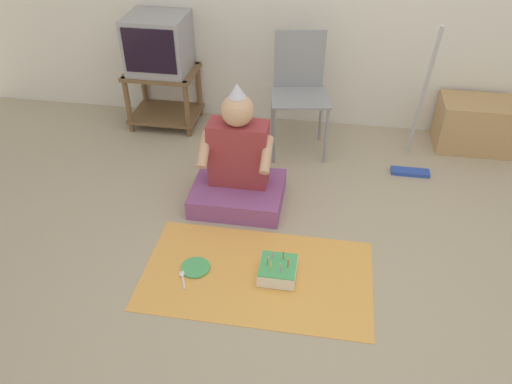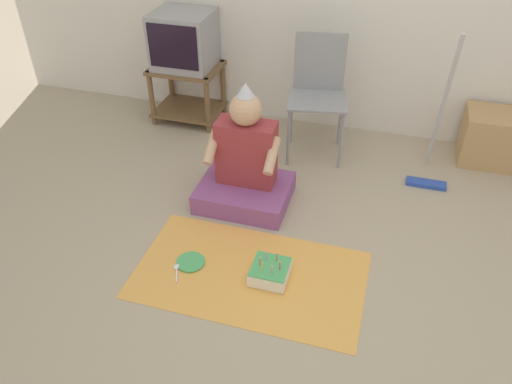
# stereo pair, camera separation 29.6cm
# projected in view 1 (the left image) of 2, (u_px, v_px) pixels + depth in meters

# --- Properties ---
(ground_plane) EXTENTS (16.00, 16.00, 0.00)m
(ground_plane) POSITION_uv_depth(u_px,v_px,m) (324.00, 284.00, 2.84)
(ground_plane) COLOR tan
(tv_stand) EXTENTS (0.57, 0.45, 0.48)m
(tv_stand) POSITION_uv_depth(u_px,v_px,m) (164.00, 92.00, 4.21)
(tv_stand) COLOR brown
(tv_stand) RESTS_ON ground_plane
(tv) EXTENTS (0.47, 0.43, 0.44)m
(tv) POSITION_uv_depth(u_px,v_px,m) (158.00, 44.00, 3.96)
(tv) COLOR #99999E
(tv) RESTS_ON tv_stand
(folding_chair) EXTENTS (0.49, 0.45, 0.91)m
(folding_chair) POSITION_uv_depth(u_px,v_px,m) (299.00, 84.00, 3.75)
(folding_chair) COLOR gray
(folding_chair) RESTS_ON ground_plane
(cardboard_box_stack) EXTENTS (0.57, 0.37, 0.40)m
(cardboard_box_stack) POSITION_uv_depth(u_px,v_px,m) (475.00, 124.00, 3.94)
(cardboard_box_stack) COLOR tan
(cardboard_box_stack) RESTS_ON ground_plane
(dust_mop) EXTENTS (0.28, 0.35, 1.11)m
(dust_mop) POSITION_uv_depth(u_px,v_px,m) (417.00, 132.00, 3.61)
(dust_mop) COLOR #2D4CB2
(dust_mop) RESTS_ON ground_plane
(person_seated) EXTENTS (0.61, 0.50, 0.86)m
(person_seated) POSITION_uv_depth(u_px,v_px,m) (238.00, 169.00, 3.32)
(person_seated) COLOR #8C4C8C
(person_seated) RESTS_ON ground_plane
(party_cloth) EXTENTS (1.33, 0.76, 0.01)m
(party_cloth) POSITION_uv_depth(u_px,v_px,m) (257.00, 275.00, 2.90)
(party_cloth) COLOR #EFA84C
(party_cloth) RESTS_ON ground_plane
(birthday_cake) EXTENTS (0.21, 0.21, 0.15)m
(birthday_cake) POSITION_uv_depth(u_px,v_px,m) (278.00, 270.00, 2.86)
(birthday_cake) COLOR white
(birthday_cake) RESTS_ON party_cloth
(paper_plate) EXTENTS (0.17, 0.17, 0.01)m
(paper_plate) POSITION_uv_depth(u_px,v_px,m) (195.00, 267.00, 2.93)
(paper_plate) COLOR #4CB266
(paper_plate) RESTS_ON party_cloth
(plastic_spoon_near) EXTENTS (0.07, 0.14, 0.01)m
(plastic_spoon_near) POSITION_uv_depth(u_px,v_px,m) (182.00, 276.00, 2.88)
(plastic_spoon_near) COLOR white
(plastic_spoon_near) RESTS_ON party_cloth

